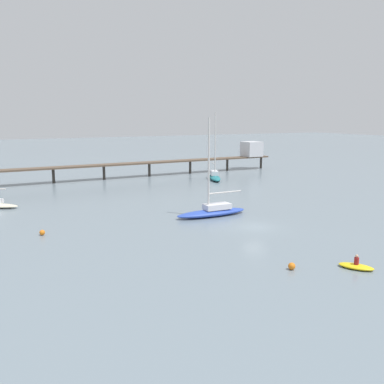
% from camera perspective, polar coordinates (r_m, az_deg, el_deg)
% --- Properties ---
extents(ground_plane, '(400.00, 400.00, 0.00)m').
position_cam_1_polar(ground_plane, '(45.38, 8.50, -4.73)').
color(ground_plane, slate).
extents(pier, '(65.92, 4.00, 6.09)m').
position_cam_1_polar(pier, '(86.27, -0.81, 4.76)').
color(pier, brown).
rests_on(pier, ground_plane).
extents(sailboat_blue, '(9.01, 2.41, 11.52)m').
position_cam_1_polar(sailboat_blue, '(49.72, 2.82, -2.49)').
color(sailboat_blue, '#2D4CB7').
rests_on(sailboat_blue, ground_plane).
extents(sailboat_teal, '(4.70, 7.92, 12.38)m').
position_cam_1_polar(sailboat_teal, '(78.22, 3.08, 2.25)').
color(sailboat_teal, '#1E727A').
rests_on(sailboat_teal, ground_plane).
extents(dinghy_yellow, '(2.39, 2.86, 1.14)m').
position_cam_1_polar(dinghy_yellow, '(35.36, 21.40, -9.34)').
color(dinghy_yellow, yellow).
rests_on(dinghy_yellow, ground_plane).
extents(mooring_buoy_far, '(0.53, 0.53, 0.53)m').
position_cam_1_polar(mooring_buoy_far, '(44.42, -19.68, -5.20)').
color(mooring_buoy_far, orange).
rests_on(mooring_buoy_far, ground_plane).
extents(mooring_buoy_near, '(0.56, 0.56, 0.56)m').
position_cam_1_polar(mooring_buoy_near, '(33.65, 13.39, -9.77)').
color(mooring_buoy_near, orange).
rests_on(mooring_buoy_near, ground_plane).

